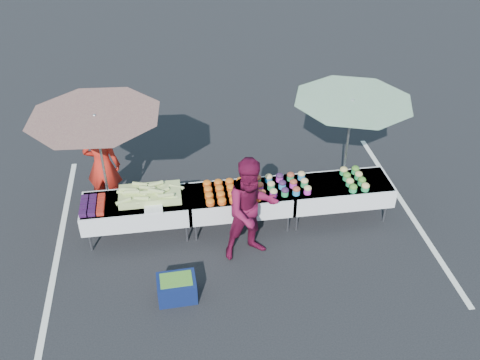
{
  "coord_description": "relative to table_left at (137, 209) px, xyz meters",
  "views": [
    {
      "loc": [
        -1.11,
        -7.4,
        6.3
      ],
      "look_at": [
        0.0,
        0.0,
        1.0
      ],
      "focal_mm": 40.0,
      "sensor_mm": 36.0,
      "label": 1
    }
  ],
  "objects": [
    {
      "name": "storage_bin",
      "position": [
        0.58,
        -1.58,
        -0.38
      ],
      "size": [
        0.61,
        0.45,
        0.39
      ],
      "rotation": [
        0.0,
        0.0,
        0.03
      ],
      "color": "#0E1A49",
      "rests_on": "ground"
    },
    {
      "name": "customer",
      "position": [
        1.88,
        -0.75,
        0.36
      ],
      "size": [
        1.05,
        0.89,
        1.88
      ],
      "primitive_type": "imported",
      "rotation": [
        0.0,
        0.0,
        0.22
      ],
      "color": "maroon",
      "rests_on": "ground"
    },
    {
      "name": "berry_punnets",
      "position": [
        -0.71,
        -0.06,
        0.21
      ],
      "size": [
        0.4,
        0.54,
        0.08
      ],
      "color": "black",
      "rests_on": "table_left"
    },
    {
      "name": "vendor",
      "position": [
        -0.59,
        0.97,
        0.32
      ],
      "size": [
        0.73,
        0.55,
        1.8
      ],
      "primitive_type": "imported",
      "rotation": [
        0.0,
        0.0,
        2.95
      ],
      "color": "red",
      "rests_on": "ground"
    },
    {
      "name": "carrot_bowls",
      "position": [
        1.65,
        -0.01,
        0.22
      ],
      "size": [
        0.95,
        0.69,
        0.11
      ],
      "color": "#CB4B16",
      "rests_on": "table_center"
    },
    {
      "name": "bean_baskets",
      "position": [
        3.86,
        -0.01,
        0.24
      ],
      "size": [
        0.36,
        0.68,
        0.15
      ],
      "color": "#269A53",
      "rests_on": "table_right"
    },
    {
      "name": "stripe_left",
      "position": [
        -1.4,
        0.0,
        -0.58
      ],
      "size": [
        0.1,
        5.0,
        0.0
      ],
      "primitive_type": "cube",
      "color": "silver",
      "rests_on": "ground"
    },
    {
      "name": "corn_pile",
      "position": [
        0.24,
        0.04,
        0.26
      ],
      "size": [
        1.16,
        0.57,
        0.26
      ],
      "color": "#B0DD71",
      "rests_on": "table_left"
    },
    {
      "name": "plastic_bags",
      "position": [
        0.3,
        -0.3,
        0.19
      ],
      "size": [
        0.3,
        0.25,
        0.05
      ],
      "primitive_type": "cube",
      "color": "white",
      "rests_on": "table_left"
    },
    {
      "name": "umbrella_left",
      "position": [
        -0.49,
        0.4,
        1.45
      ],
      "size": [
        2.77,
        2.77,
        2.25
      ],
      "rotation": [
        0.0,
        0.0,
        0.32
      ],
      "color": "black",
      "rests_on": "ground"
    },
    {
      "name": "table_right",
      "position": [
        3.6,
        0.0,
        0.0
      ],
      "size": [
        1.86,
        0.81,
        0.75
      ],
      "color": "white",
      "rests_on": "ground"
    },
    {
      "name": "table_left",
      "position": [
        0.0,
        0.0,
        0.0
      ],
      "size": [
        1.86,
        0.81,
        0.75
      ],
      "color": "white",
      "rests_on": "ground"
    },
    {
      "name": "ground",
      "position": [
        1.8,
        0.0,
        -0.58
      ],
      "size": [
        80.0,
        80.0,
        0.0
      ],
      "primitive_type": "plane",
      "color": "black"
    },
    {
      "name": "stripe_right",
      "position": [
        5.0,
        0.0,
        -0.58
      ],
      "size": [
        0.1,
        5.0,
        0.0
      ],
      "primitive_type": "cube",
      "color": "silver",
      "rests_on": "ground"
    },
    {
      "name": "umbrella_right",
      "position": [
        3.84,
        0.48,
        1.37
      ],
      "size": [
        2.23,
        2.23,
        2.15
      ],
      "rotation": [
        0.0,
        0.0,
        0.06
      ],
      "color": "black",
      "rests_on": "ground"
    },
    {
      "name": "potato_cups",
      "position": [
        2.55,
        0.0,
        0.25
      ],
      "size": [
        0.94,
        0.58,
        0.16
      ],
      "color": "#2B88CA",
      "rests_on": "table_right"
    },
    {
      "name": "table_center",
      "position": [
        1.8,
        0.0,
        0.0
      ],
      "size": [
        1.86,
        0.81,
        0.75
      ],
      "color": "white",
      "rests_on": "ground"
    }
  ]
}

